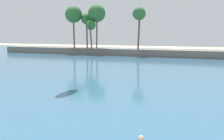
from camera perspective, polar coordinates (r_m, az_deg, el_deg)
sea at (r=61.39m, az=17.90°, el=1.56°), size 220.00×100.13×0.06m
palm_headland at (r=71.87m, az=14.68°, el=4.86°), size 118.88×6.00×13.72m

